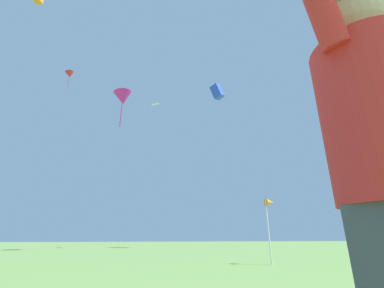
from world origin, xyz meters
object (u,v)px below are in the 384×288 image
distant_kite_white_low_right (155,104)px  distant_kite_blue_low_left (217,92)px  distant_kite_red_mid_left (70,75)px  distant_kite_magenta_far_center (123,98)px  marker_flag (270,207)px

distant_kite_white_low_right → distant_kite_blue_low_left: distant_kite_blue_low_left is taller
distant_kite_red_mid_left → distant_kite_white_low_right: bearing=-5.5°
distant_kite_magenta_far_center → marker_flag: (5.23, -9.97, -8.73)m
distant_kite_magenta_far_center → marker_flag: 14.25m
distant_kite_red_mid_left → distant_kite_magenta_far_center: distant_kite_red_mid_left is taller
distant_kite_red_mid_left → distant_kite_white_low_right: (7.63, -0.73, -2.29)m
distant_kite_magenta_far_center → distant_kite_blue_low_left: distant_kite_blue_low_left is taller
distant_kite_white_low_right → distant_kite_magenta_far_center: bearing=-128.8°
distant_kite_white_low_right → distant_kite_blue_low_left: 5.72m
distant_kite_magenta_far_center → distant_kite_red_mid_left: bearing=140.3°
marker_flag → distant_kite_magenta_far_center: bearing=117.7°
distant_kite_magenta_far_center → distant_kite_white_low_right: (2.70, 3.35, 1.69)m
distant_kite_red_mid_left → marker_flag: 21.50m
distant_kite_blue_low_left → marker_flag: size_ratio=0.81×
distant_kite_magenta_far_center → distant_kite_white_low_right: bearing=51.2°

